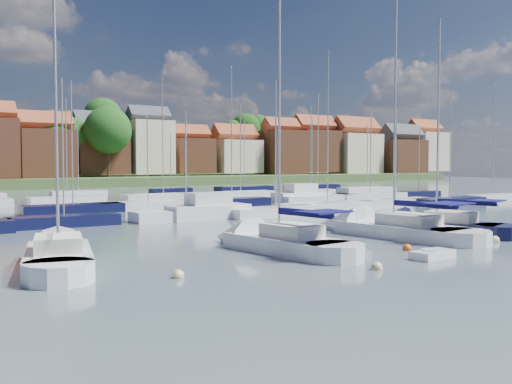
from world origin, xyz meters
TOP-DOWN VIEW (x-y plane):
  - ground at (0.00, 40.00)m, footprint 260.00×260.00m
  - sailboat_left at (-10.37, 3.17)m, footprint 4.47×11.43m
  - sailboat_centre at (-0.67, 4.63)m, footprint 5.03×13.45m
  - sailboat_navy at (2.78, 3.73)m, footprint 6.44×11.52m
  - sailboat_far at (-21.23, 4.84)m, footprint 5.19×11.03m
  - tender at (-5.17, -3.69)m, footprint 2.56×1.42m
  - buoy_a at (-17.85, -1.25)m, footprint 0.51×0.51m
  - buoy_b at (-9.62, -4.35)m, footprint 0.51×0.51m
  - buoy_c at (-4.20, -1.13)m, footprint 0.49×0.49m
  - buoy_d at (2.77, -1.67)m, footprint 0.53×0.53m
  - buoy_e at (5.56, 7.53)m, footprint 0.52×0.52m
  - buoy_h at (-9.84, 1.35)m, footprint 0.42×0.42m
  - marina_field at (1.91, 35.15)m, footprint 79.62×41.41m
  - far_shore_town at (2.23, 132.67)m, footprint 212.46×90.00m

SIDE VIEW (x-z plane):
  - ground at x=0.00m, z-range 0.00..0.00m
  - buoy_a at x=-17.85m, z-range -0.25..0.25m
  - buoy_b at x=-9.62m, z-range -0.26..0.26m
  - buoy_c at x=-4.20m, z-range -0.25..0.25m
  - buoy_d at x=2.77m, z-range -0.27..0.27m
  - buoy_e at x=5.56m, z-range -0.26..0.26m
  - buoy_h at x=-9.84m, z-range -0.21..0.21m
  - tender at x=-5.17m, z-range -0.06..0.47m
  - sailboat_far at x=-21.23m, z-range -6.75..7.42m
  - sailboat_centre at x=-0.67m, z-range -8.53..9.23m
  - sailboat_left at x=-10.37m, z-range -7.22..7.93m
  - sailboat_navy at x=2.78m, z-range -7.39..8.10m
  - marina_field at x=1.91m, z-range -7.53..8.40m
  - far_shore_town at x=2.23m, z-range -6.53..15.74m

